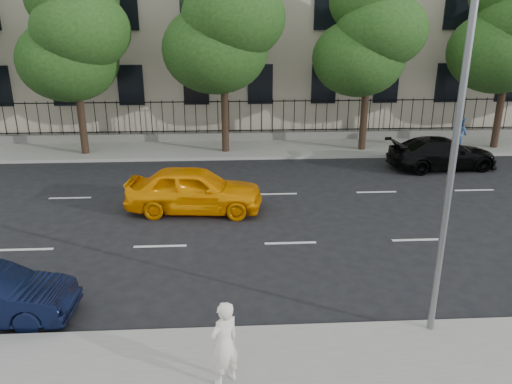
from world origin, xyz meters
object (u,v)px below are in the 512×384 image
yellow_taxi (194,190)px  black_sedan (442,153)px  woman_near (224,343)px  street_light (449,96)px

yellow_taxi → black_sedan: bearing=-61.7°
yellow_taxi → black_sedan: (10.97, 4.69, -0.10)m
black_sedan → woman_near: 16.99m
yellow_taxi → woman_near: (1.09, -9.14, 0.18)m
woman_near → yellow_taxi: bearing=-121.0°
yellow_taxi → woman_near: 9.20m
yellow_taxi → black_sedan: yellow_taxi is taller
woman_near → street_light: bearing=166.1°
yellow_taxi → street_light: bearing=-136.7°
street_light → black_sedan: bearing=65.6°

